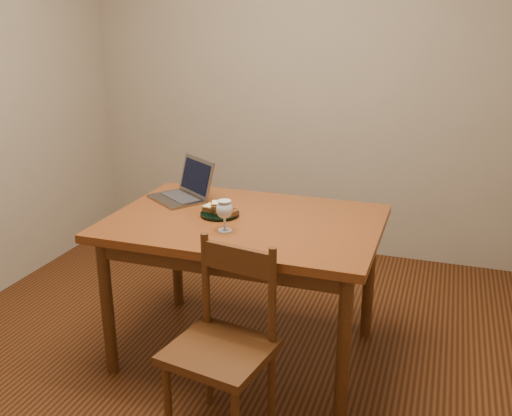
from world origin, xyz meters
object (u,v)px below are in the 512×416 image
(table, at_px, (245,235))
(chair, at_px, (223,337))
(laptop, at_px, (186,188))
(plate, at_px, (220,214))
(milk_glass, at_px, (225,216))

(table, distance_m, chair, 0.64)
(table, distance_m, laptop, 0.49)
(chair, relative_size, plate, 2.32)
(chair, distance_m, laptop, 1.03)
(table, height_order, laptop, laptop)
(plate, xyz_separation_m, milk_glass, (0.10, -0.19, 0.07))
(plate, bearing_deg, laptop, 143.62)
(table, distance_m, milk_glass, 0.24)
(table, relative_size, laptop, 3.35)
(chair, relative_size, milk_glass, 3.03)
(table, relative_size, milk_glass, 8.78)
(milk_glass, bearing_deg, laptop, 134.13)
(table, bearing_deg, milk_glass, -99.59)
(table, bearing_deg, plate, 178.18)
(table, xyz_separation_m, chair, (0.12, -0.60, -0.20))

